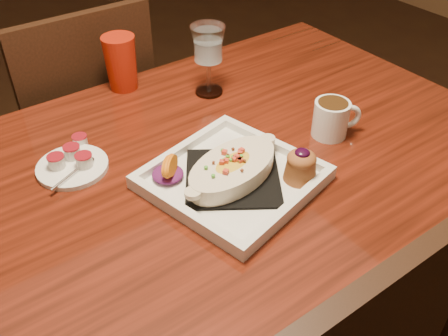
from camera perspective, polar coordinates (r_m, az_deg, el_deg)
table at (r=1.13m, az=-3.93°, el=-4.05°), size 1.50×0.90×0.75m
chair_far at (r=1.68m, az=-15.51°, el=4.20°), size 0.42×0.42×0.93m
plate at (r=1.01m, az=1.59°, el=-0.57°), size 0.37×0.37×0.08m
coffee_mug at (r=1.17m, az=12.26°, el=5.68°), size 0.11×0.08×0.09m
goblet at (r=1.28m, az=-1.83°, el=13.57°), size 0.09×0.09×0.18m
saucer at (r=1.10m, az=-16.99°, el=0.37°), size 0.15×0.15×0.10m
creamer_loose at (r=1.17m, az=-16.13°, el=3.03°), size 0.03×0.03×0.03m
red_tumbler at (r=1.35m, az=-11.69°, el=11.69°), size 0.09×0.09×0.14m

